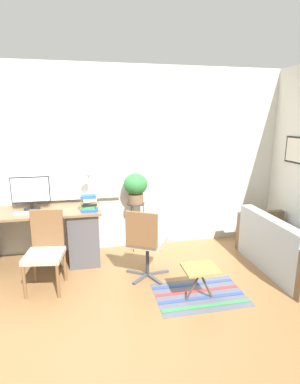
# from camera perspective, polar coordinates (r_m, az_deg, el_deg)

# --- Properties ---
(ground_plane) EXTENTS (14.00, 14.00, 0.00)m
(ground_plane) POSITION_cam_1_polar(r_m,az_deg,el_deg) (4.17, -10.63, -14.36)
(ground_plane) COLOR olive
(wall_back_with_window) EXTENTS (9.00, 0.12, 2.70)m
(wall_back_with_window) POSITION_cam_1_polar(r_m,az_deg,el_deg) (4.46, -11.76, 5.75)
(wall_back_with_window) COLOR silver
(wall_back_with_window) RESTS_ON ground_plane
(desk) EXTENTS (1.88, 0.65, 0.77)m
(desk) POSITION_cam_1_polar(r_m,az_deg,el_deg) (4.37, -21.70, -7.90)
(desk) COLOR brown
(desk) RESTS_ON ground_plane
(monitor) EXTENTS (0.49, 0.21, 0.44)m
(monitor) POSITION_cam_1_polar(r_m,az_deg,el_deg) (4.27, -21.76, -0.09)
(monitor) COLOR black
(monitor) RESTS_ON desk
(keyboard) EXTENTS (0.39, 0.11, 0.02)m
(keyboard) POSITION_cam_1_polar(r_m,az_deg,el_deg) (4.14, -21.83, -3.67)
(keyboard) COLOR silver
(keyboard) RESTS_ON desk
(mouse) EXTENTS (0.03, 0.06, 0.03)m
(mouse) POSITION_cam_1_polar(r_m,az_deg,el_deg) (4.10, -18.01, -3.43)
(mouse) COLOR black
(mouse) RESTS_ON desk
(desk_lamp) EXTENTS (0.13, 0.13, 0.49)m
(desk_lamp) POSITION_cam_1_polar(r_m,az_deg,el_deg) (4.20, -11.59, 2.42)
(desk_lamp) COLOR white
(desk_lamp) RESTS_ON desk
(book_stack) EXTENTS (0.23, 0.19, 0.22)m
(book_stack) POSITION_cam_1_polar(r_m,az_deg,el_deg) (4.00, -11.57, -2.11)
(book_stack) COLOR #2851B2
(book_stack) RESTS_ON desk
(desk_chair_wooden) EXTENTS (0.47, 0.48, 0.91)m
(desk_chair_wooden) POSITION_cam_1_polar(r_m,az_deg,el_deg) (3.74, -19.32, -10.16)
(desk_chair_wooden) COLOR brown
(desk_chair_wooden) RESTS_ON ground_plane
(office_chair_swivel) EXTENTS (0.57, 0.58, 0.91)m
(office_chair_swivel) POSITION_cam_1_polar(r_m,az_deg,el_deg) (3.70, -0.84, -9.41)
(office_chair_swivel) COLOR #47474C
(office_chair_swivel) RESTS_ON ground_plane
(couch_loveseat) EXTENTS (0.74, 1.45, 0.73)m
(couch_loveseat) POSITION_cam_1_polar(r_m,az_deg,el_deg) (4.40, 24.44, -10.07)
(couch_loveseat) COLOR #9EA8B2
(couch_loveseat) RESTS_ON ground_plane
(plant_stand) EXTENTS (0.27, 0.27, 0.74)m
(plant_stand) POSITION_cam_1_polar(r_m,az_deg,el_deg) (4.48, -2.71, -3.25)
(plant_stand) COLOR #333338
(plant_stand) RESTS_ON ground_plane
(potted_plant) EXTENTS (0.35, 0.35, 0.44)m
(potted_plant) POSITION_cam_1_polar(r_m,az_deg,el_deg) (4.39, -2.76, 1.09)
(potted_plant) COLOR brown
(potted_plant) RESTS_ON plant_stand
(floor_rug_striped) EXTENTS (1.02, 0.66, 0.01)m
(floor_rug_striped) POSITION_cam_1_polar(r_m,az_deg,el_deg) (3.65, 9.43, -18.69)
(floor_rug_striped) COLOR #565B6B
(floor_rug_striped) RESTS_ON ground_plane
(folding_stool) EXTENTS (0.37, 0.32, 0.39)m
(folding_stool) POSITION_cam_1_polar(r_m,az_deg,el_deg) (3.40, 9.57, -14.58)
(folding_stool) COLOR olive
(folding_stool) RESTS_ON ground_plane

